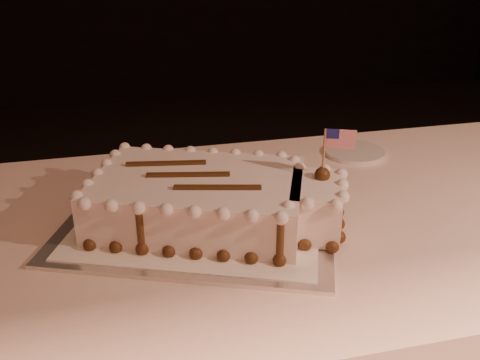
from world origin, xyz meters
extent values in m
cube|color=#FED6C5|center=(0.00, 0.60, 0.38)|extent=(2.40, 0.80, 0.75)
cube|color=silver|center=(-0.14, 0.60, 0.75)|extent=(0.61, 0.54, 0.01)
cube|color=white|center=(-0.14, 0.60, 0.76)|extent=(0.55, 0.49, 0.00)
cube|color=white|center=(-0.14, 0.60, 0.81)|extent=(0.45, 0.38, 0.09)
cube|color=white|center=(0.06, 0.52, 0.81)|extent=(0.14, 0.17, 0.09)
sphere|color=#4F2D13|center=(-0.34, 0.54, 0.77)|extent=(0.02, 0.02, 0.02)
sphere|color=#4F2D13|center=(-0.30, 0.52, 0.77)|extent=(0.02, 0.02, 0.02)
sphere|color=#4F2D13|center=(-0.26, 0.50, 0.77)|extent=(0.02, 0.02, 0.02)
sphere|color=#4F2D13|center=(-0.21, 0.49, 0.77)|extent=(0.02, 0.02, 0.02)
sphere|color=#4F2D13|center=(-0.17, 0.47, 0.77)|extent=(0.02, 0.02, 0.02)
sphere|color=#4F2D13|center=(-0.13, 0.45, 0.77)|extent=(0.02, 0.02, 0.02)
sphere|color=#4F2D13|center=(-0.08, 0.44, 0.77)|extent=(0.02, 0.02, 0.02)
sphere|color=#4F2D13|center=(-0.04, 0.42, 0.77)|extent=(0.02, 0.02, 0.02)
sphere|color=#4F2D13|center=(-0.01, 0.45, 0.77)|extent=(0.02, 0.02, 0.02)
sphere|color=#4F2D13|center=(0.02, 0.45, 0.77)|extent=(0.02, 0.02, 0.02)
sphere|color=#4F2D13|center=(0.06, 0.44, 0.77)|extent=(0.02, 0.02, 0.02)
sphere|color=#4F2D13|center=(0.09, 0.46, 0.77)|extent=(0.02, 0.02, 0.02)
sphere|color=#4F2D13|center=(0.11, 0.51, 0.77)|extent=(0.02, 0.02, 0.02)
sphere|color=#4F2D13|center=(0.12, 0.55, 0.77)|extent=(0.02, 0.02, 0.02)
sphere|color=#4F2D13|center=(0.10, 0.58, 0.77)|extent=(0.02, 0.02, 0.02)
sphere|color=#4F2D13|center=(0.06, 0.60, 0.77)|extent=(0.02, 0.02, 0.02)
sphere|color=#4F2D13|center=(0.06, 0.63, 0.77)|extent=(0.02, 0.02, 0.02)
sphere|color=#4F2D13|center=(0.04, 0.66, 0.77)|extent=(0.02, 0.02, 0.02)
sphere|color=#4F2D13|center=(0.00, 0.68, 0.77)|extent=(0.02, 0.02, 0.02)
sphere|color=#4F2D13|center=(-0.05, 0.70, 0.77)|extent=(0.02, 0.02, 0.02)
sphere|color=#4F2D13|center=(-0.09, 0.71, 0.77)|extent=(0.02, 0.02, 0.02)
sphere|color=#4F2D13|center=(-0.14, 0.73, 0.77)|extent=(0.02, 0.02, 0.02)
sphere|color=#4F2D13|center=(-0.18, 0.75, 0.77)|extent=(0.02, 0.02, 0.02)
sphere|color=#4F2D13|center=(-0.22, 0.77, 0.77)|extent=(0.02, 0.02, 0.02)
sphere|color=#4F2D13|center=(-0.27, 0.78, 0.77)|extent=(0.02, 0.02, 0.02)
sphere|color=#4F2D13|center=(-0.29, 0.75, 0.77)|extent=(0.02, 0.02, 0.02)
sphere|color=#4F2D13|center=(-0.31, 0.70, 0.77)|extent=(0.02, 0.02, 0.02)
sphere|color=#4F2D13|center=(-0.32, 0.66, 0.77)|extent=(0.02, 0.02, 0.02)
sphere|color=#4F2D13|center=(-0.34, 0.61, 0.77)|extent=(0.02, 0.02, 0.02)
sphere|color=#4F2D13|center=(-0.36, 0.57, 0.77)|extent=(0.02, 0.02, 0.02)
sphere|color=white|center=(-0.34, 0.54, 0.85)|extent=(0.02, 0.02, 0.02)
sphere|color=white|center=(-0.30, 0.52, 0.85)|extent=(0.02, 0.02, 0.02)
sphere|color=white|center=(-0.26, 0.50, 0.85)|extent=(0.02, 0.02, 0.02)
sphere|color=white|center=(-0.21, 0.49, 0.85)|extent=(0.02, 0.02, 0.02)
sphere|color=white|center=(-0.17, 0.47, 0.85)|extent=(0.02, 0.02, 0.02)
sphere|color=white|center=(-0.13, 0.45, 0.85)|extent=(0.02, 0.02, 0.02)
sphere|color=white|center=(-0.08, 0.44, 0.85)|extent=(0.02, 0.02, 0.02)
sphere|color=white|center=(-0.04, 0.42, 0.85)|extent=(0.02, 0.02, 0.02)
sphere|color=white|center=(-0.01, 0.45, 0.85)|extent=(0.02, 0.02, 0.02)
sphere|color=white|center=(0.02, 0.45, 0.85)|extent=(0.02, 0.02, 0.02)
sphere|color=white|center=(0.06, 0.44, 0.85)|extent=(0.02, 0.02, 0.02)
sphere|color=white|center=(0.09, 0.46, 0.85)|extent=(0.02, 0.02, 0.02)
sphere|color=white|center=(0.11, 0.51, 0.85)|extent=(0.02, 0.02, 0.02)
sphere|color=white|center=(0.12, 0.55, 0.85)|extent=(0.02, 0.02, 0.02)
sphere|color=white|center=(0.10, 0.58, 0.85)|extent=(0.02, 0.02, 0.02)
sphere|color=white|center=(0.06, 0.60, 0.85)|extent=(0.02, 0.02, 0.02)
sphere|color=white|center=(0.06, 0.63, 0.85)|extent=(0.02, 0.02, 0.02)
sphere|color=white|center=(0.04, 0.66, 0.85)|extent=(0.02, 0.02, 0.02)
sphere|color=white|center=(0.00, 0.68, 0.85)|extent=(0.02, 0.02, 0.02)
sphere|color=white|center=(-0.05, 0.70, 0.85)|extent=(0.02, 0.02, 0.02)
sphere|color=white|center=(-0.09, 0.71, 0.85)|extent=(0.02, 0.02, 0.02)
sphere|color=white|center=(-0.14, 0.73, 0.85)|extent=(0.02, 0.02, 0.02)
sphere|color=white|center=(-0.18, 0.75, 0.85)|extent=(0.02, 0.02, 0.02)
sphere|color=white|center=(-0.22, 0.77, 0.85)|extent=(0.02, 0.02, 0.02)
sphere|color=white|center=(-0.27, 0.78, 0.85)|extent=(0.02, 0.02, 0.02)
sphere|color=white|center=(-0.29, 0.75, 0.85)|extent=(0.02, 0.02, 0.02)
sphere|color=white|center=(-0.31, 0.70, 0.85)|extent=(0.02, 0.02, 0.02)
sphere|color=white|center=(-0.32, 0.66, 0.85)|extent=(0.02, 0.02, 0.02)
sphere|color=white|center=(-0.34, 0.61, 0.85)|extent=(0.02, 0.02, 0.02)
sphere|color=white|center=(-0.36, 0.57, 0.85)|extent=(0.02, 0.02, 0.02)
cylinder|color=#4F2D13|center=(-0.26, 0.50, 0.81)|extent=(0.01, 0.01, 0.08)
sphere|color=#4F2D13|center=(-0.26, 0.50, 0.77)|extent=(0.02, 0.02, 0.02)
cylinder|color=#4F2D13|center=(-0.04, 0.42, 0.81)|extent=(0.01, 0.01, 0.08)
sphere|color=#4F2D13|center=(-0.04, 0.42, 0.77)|extent=(0.02, 0.02, 0.02)
cylinder|color=#4F2D13|center=(0.11, 0.51, 0.81)|extent=(0.01, 0.01, 0.08)
sphere|color=#4F2D13|center=(0.11, 0.51, 0.77)|extent=(0.02, 0.02, 0.02)
cylinder|color=#4F2D13|center=(0.04, 0.66, 0.81)|extent=(0.01, 0.01, 0.08)
sphere|color=#4F2D13|center=(0.04, 0.66, 0.77)|extent=(0.02, 0.02, 0.02)
cylinder|color=#4F2D13|center=(-0.18, 0.75, 0.81)|extent=(0.01, 0.01, 0.08)
sphere|color=#4F2D13|center=(-0.18, 0.75, 0.77)|extent=(0.02, 0.02, 0.02)
cylinder|color=#4F2D13|center=(-0.32, 0.66, 0.81)|extent=(0.01, 0.01, 0.08)
sphere|color=#4F2D13|center=(-0.32, 0.66, 0.77)|extent=(0.02, 0.02, 0.02)
cube|color=#4F2D13|center=(-0.19, 0.67, 0.85)|extent=(0.15, 0.04, 0.01)
cube|color=#4F2D13|center=(-0.16, 0.60, 0.85)|extent=(0.15, 0.04, 0.01)
cube|color=#4F2D13|center=(-0.12, 0.54, 0.85)|extent=(0.15, 0.05, 0.01)
sphere|color=#4F2D13|center=(0.08, 0.54, 0.86)|extent=(0.03, 0.03, 0.03)
cylinder|color=#C07B52|center=(0.08, 0.54, 0.89)|extent=(0.00, 0.00, 0.11)
cube|color=red|center=(0.10, 0.53, 0.93)|extent=(0.05, 0.02, 0.04)
cube|color=navy|center=(0.09, 0.53, 0.94)|extent=(0.02, 0.01, 0.02)
cylinder|color=silver|center=(0.29, 0.85, 0.76)|extent=(0.15, 0.15, 0.01)
camera|label=1|loc=(-0.27, -0.29, 1.26)|focal=40.00mm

